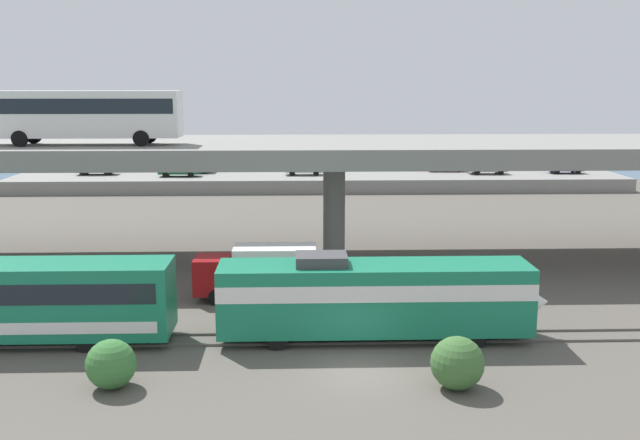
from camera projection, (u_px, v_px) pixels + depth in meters
name	position (u px, v px, depth m)	size (l,w,h in m)	color
ground_plane	(358.00, 372.00, 30.78)	(260.00, 260.00, 0.00)	#565149
rail_strip_near	(352.00, 343.00, 33.98)	(110.00, 0.12, 0.12)	#59544C
rail_strip_far	(350.00, 333.00, 35.41)	(110.00, 0.12, 0.12)	#59544C
train_locomotive	(390.00, 295.00, 34.35)	(15.70, 3.04, 4.18)	#197A56
highway_overpass	(334.00, 153.00, 49.03)	(96.00, 12.86, 8.15)	gray
transit_bus_on_overpass	(85.00, 112.00, 45.73)	(12.00, 2.68, 3.40)	silver
service_truck_west	(259.00, 271.00, 40.85)	(6.80, 2.46, 3.04)	maroon
pier_parking_lot	(318.00, 181.00, 84.63)	(70.02, 11.26, 1.50)	gray
parked_car_0	(488.00, 167.00, 84.52)	(4.45, 1.99, 1.50)	#9E998C
parked_car_1	(96.00, 168.00, 83.94)	(4.49, 2.00, 1.50)	black
parked_car_2	(195.00, 166.00, 85.52)	(4.24, 1.98, 1.50)	navy
parked_car_3	(445.00, 165.00, 87.12)	(4.58, 1.93, 1.50)	maroon
parked_car_4	(304.00, 168.00, 83.59)	(4.42, 1.97, 1.50)	silver
parked_car_5	(179.00, 170.00, 82.30)	(4.53, 1.83, 1.50)	#0C4C26
parked_car_6	(565.00, 167.00, 85.24)	(4.01, 1.87, 1.50)	navy
harbor_water	(314.00, 165.00, 107.35)	(140.00, 36.00, 0.01)	#385B7A
shrub_left	(111.00, 364.00, 29.00)	(2.01, 2.01, 2.01)	#387336
shrub_right	(457.00, 363.00, 28.91)	(2.15, 2.15, 2.15)	#3C6832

